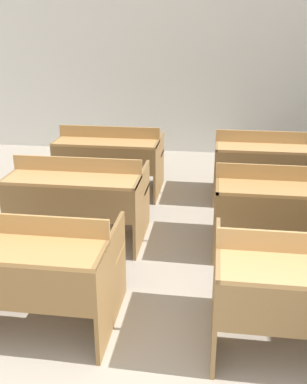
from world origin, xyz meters
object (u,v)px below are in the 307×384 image
bench_second_left (79,194)px  bench_third_right (267,162)px  bench_second_right (283,205)px  bench_front_left (23,264)px  bench_third_left (110,156)px

bench_second_left → bench_third_right: bearing=35.1°
bench_second_left → bench_third_right: size_ratio=1.00×
bench_second_right → bench_second_left: bearing=-179.8°
bench_front_left → bench_second_left: bearing=90.3°
bench_third_left → bench_front_left: bearing=-89.8°
bench_front_left → bench_third_left: same height
bench_front_left → bench_second_right: bearing=35.1°
bench_second_left → bench_third_right: (1.92, 1.35, 0.00)m
bench_second_right → bench_front_left: bearing=-144.9°
bench_second_right → bench_third_right: 1.34m
bench_front_left → bench_second_right: same height
bench_front_left → bench_second_left: same height
bench_front_left → bench_second_right: (1.93, 1.35, 0.00)m
bench_second_right → bench_third_left: size_ratio=1.00×
bench_front_left → bench_second_right: 2.35m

